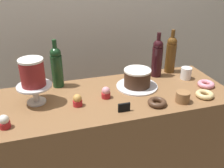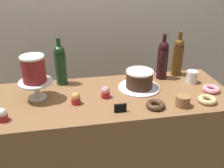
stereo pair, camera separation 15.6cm
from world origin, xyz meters
The scene contains 18 objects.
back_wall centered at (0.00, 0.87, 1.30)m, with size 6.00×0.05×2.60m.
display_counter centered at (0.00, 0.00, 0.44)m, with size 1.54×0.60×0.88m.
cake_stand_pedestal centered at (-0.46, 0.04, 0.96)m, with size 0.20×0.20×0.12m.
white_layer_cake centered at (-0.46, 0.04, 1.08)m, with size 0.14×0.14×0.16m.
silver_serving_platter centered at (0.20, 0.07, 0.89)m, with size 0.28×0.28×0.01m.
chocolate_round_cake centered at (0.20, 0.07, 0.95)m, with size 0.18×0.18×0.12m.
wine_bottle_green centered at (-0.31, 0.23, 1.02)m, with size 0.08×0.08×0.33m.
wine_bottle_dark_red centered at (0.40, 0.20, 1.02)m, with size 0.08×0.08×0.33m.
wine_bottle_amber centered at (0.53, 0.24, 1.02)m, with size 0.08×0.08×0.33m.
cupcake_caramel centered at (-0.23, -0.06, 0.92)m, with size 0.06×0.06×0.07m.
cupcake_strawberry centered at (-0.04, -0.02, 0.92)m, with size 0.06×0.06×0.07m.
cupcake_vanilla centered at (-0.62, -0.17, 0.92)m, with size 0.06×0.06×0.07m.
donut_chocolate centered at (0.22, -0.19, 0.90)m, with size 0.11×0.11×0.03m.
donut_pink centered at (0.65, -0.06, 0.90)m, with size 0.11×0.11×0.03m.
donut_glazed centered at (0.55, -0.19, 0.90)m, with size 0.11×0.11×0.03m.
cookie_stack centered at (0.39, -0.20, 0.91)m, with size 0.08×0.08×0.07m.
price_sign_chalkboard centered at (0.01, -0.20, 0.91)m, with size 0.07×0.01×0.05m.
coffee_cup_ceramic centered at (0.58, 0.09, 0.92)m, with size 0.08×0.08×0.08m.
Camera 1 is at (-0.40, -1.34, 1.65)m, focal length 40.20 mm.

